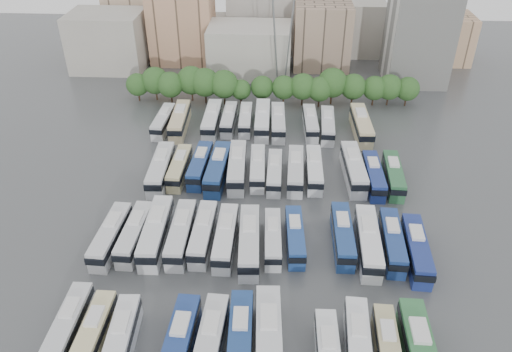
# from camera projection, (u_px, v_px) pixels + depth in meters

# --- Properties ---
(ground) EXTENTS (220.00, 220.00, 0.00)m
(ground) POSITION_uv_depth(u_px,v_px,m) (263.00, 222.00, 76.35)
(ground) COLOR #424447
(ground) RESTS_ON ground
(tree_line) EXTENTS (64.51, 7.82, 8.25)m
(tree_line) POSITION_uv_depth(u_px,v_px,m) (267.00, 85.00, 109.08)
(tree_line) COLOR black
(tree_line) RESTS_ON ground
(city_buildings) EXTENTS (102.00, 35.00, 20.00)m
(city_buildings) POSITION_uv_depth(u_px,v_px,m) (247.00, 28.00, 132.22)
(city_buildings) COLOR #9E998E
(city_buildings) RESTS_ON ground
(apartment_tower) EXTENTS (14.00, 14.00, 26.00)m
(apartment_tower) POSITION_uv_depth(u_px,v_px,m) (420.00, 27.00, 115.90)
(apartment_tower) COLOR silver
(apartment_tower) RESTS_ON ground
(electricity_pylon) EXTENTS (9.00, 6.91, 33.83)m
(electricity_pylon) POSITION_uv_depth(u_px,v_px,m) (283.00, 9.00, 107.62)
(electricity_pylon) COLOR slate
(electricity_pylon) RESTS_ON ground
(bus_r0_s0) EXTENTS (2.55, 11.57, 3.63)m
(bus_r0_s0) POSITION_uv_depth(u_px,v_px,m) (68.00, 327.00, 57.38)
(bus_r0_s0) COLOR silver
(bus_r0_s0) RESTS_ON ground
(bus_r0_s1) EXTENTS (2.58, 11.34, 3.55)m
(bus_r0_s1) POSITION_uv_depth(u_px,v_px,m) (93.00, 335.00, 56.41)
(bus_r0_s1) COLOR beige
(bus_r0_s1) RESTS_ON ground
(bus_r0_s2) EXTENTS (3.18, 11.97, 3.72)m
(bus_r0_s2) POSITION_uv_depth(u_px,v_px,m) (120.00, 343.00, 55.50)
(bus_r0_s2) COLOR silver
(bus_r0_s2) RESTS_ON ground
(bus_r0_s4) EXTENTS (3.26, 12.70, 3.95)m
(bus_r0_s4) POSITION_uv_depth(u_px,v_px,m) (179.00, 346.00, 55.00)
(bus_r0_s4) COLOR navy
(bus_r0_s4) RESTS_ON ground
(bus_r0_s5) EXTENTS (3.28, 12.36, 3.84)m
(bus_r0_s5) POSITION_uv_depth(u_px,v_px,m) (210.00, 344.00, 55.30)
(bus_r0_s5) COLOR silver
(bus_r0_s5) RESTS_ON ground
(bus_r0_s6) EXTENTS (3.11, 12.31, 3.84)m
(bus_r0_s6) POSITION_uv_depth(u_px,v_px,m) (240.00, 339.00, 55.79)
(bus_r0_s6) COLOR navy
(bus_r0_s6) RESTS_ON ground
(bus_r0_s7) EXTENTS (3.63, 13.69, 4.26)m
(bus_r0_s7) POSITION_uv_depth(u_px,v_px,m) (269.00, 340.00, 55.44)
(bus_r0_s7) COLOR silver
(bus_r0_s7) RESTS_ON ground
(bus_r0_s10) EXTENTS (3.20, 12.04, 3.74)m
(bus_r0_s10) POSITION_uv_depth(u_px,v_px,m) (358.00, 346.00, 55.12)
(bus_r0_s10) COLOR silver
(bus_r0_s10) RESTS_ON ground
(bus_r0_s11) EXTENTS (2.70, 10.90, 3.40)m
(bus_r0_s11) POSITION_uv_depth(u_px,v_px,m) (388.00, 349.00, 54.96)
(bus_r0_s11) COLOR tan
(bus_r0_s11) RESTS_ON ground
(bus_r1_s0) EXTENTS (3.20, 12.22, 3.80)m
(bus_r1_s0) POSITION_uv_depth(u_px,v_px,m) (111.00, 235.00, 70.77)
(bus_r1_s0) COLOR silver
(bus_r1_s0) RESTS_ON ground
(bus_r1_s1) EXTENTS (3.00, 11.94, 3.72)m
(bus_r1_s1) POSITION_uv_depth(u_px,v_px,m) (135.00, 233.00, 71.20)
(bus_r1_s1) COLOR silver
(bus_r1_s1) RESTS_ON ground
(bus_r1_s2) EXTENTS (3.23, 13.43, 4.19)m
(bus_r1_s2) POSITION_uv_depth(u_px,v_px,m) (156.00, 232.00, 71.15)
(bus_r1_s2) COLOR silver
(bus_r1_s2) RESTS_ON ground
(bus_r1_s3) EXTENTS (2.78, 12.51, 3.92)m
(bus_r1_s3) POSITION_uv_depth(u_px,v_px,m) (181.00, 233.00, 71.02)
(bus_r1_s3) COLOR silver
(bus_r1_s3) RESTS_ON ground
(bus_r1_s4) EXTENTS (2.84, 12.05, 3.77)m
(bus_r1_s4) POSITION_uv_depth(u_px,v_px,m) (203.00, 233.00, 71.17)
(bus_r1_s4) COLOR silver
(bus_r1_s4) RESTS_ON ground
(bus_r1_s5) EXTENTS (2.72, 12.10, 3.79)m
(bus_r1_s5) POSITION_uv_depth(u_px,v_px,m) (226.00, 237.00, 70.46)
(bus_r1_s5) COLOR silver
(bus_r1_s5) RESTS_ON ground
(bus_r1_s6) EXTENTS (3.44, 13.07, 4.06)m
(bus_r1_s6) POSITION_uv_depth(u_px,v_px,m) (249.00, 241.00, 69.56)
(bus_r1_s6) COLOR silver
(bus_r1_s6) RESTS_ON ground
(bus_r1_s7) EXTENTS (2.76, 10.86, 3.38)m
(bus_r1_s7) POSITION_uv_depth(u_px,v_px,m) (273.00, 238.00, 70.59)
(bus_r1_s7) COLOR silver
(bus_r1_s7) RESTS_ON ground
(bus_r1_s8) EXTENTS (2.95, 11.15, 3.47)m
(bus_r1_s8) POSITION_uv_depth(u_px,v_px,m) (295.00, 236.00, 70.89)
(bus_r1_s8) COLOR navy
(bus_r1_s8) RESTS_ON ground
(bus_r1_s10) EXTENTS (2.66, 12.05, 3.78)m
(bus_r1_s10) POSITION_uv_depth(u_px,v_px,m) (343.00, 235.00, 70.86)
(bus_r1_s10) COLOR navy
(bus_r1_s10) RESTS_ON ground
(bus_r1_s11) EXTENTS (3.26, 13.16, 4.10)m
(bus_r1_s11) POSITION_uv_depth(u_px,v_px,m) (368.00, 242.00, 69.44)
(bus_r1_s11) COLOR white
(bus_r1_s11) RESTS_ON ground
(bus_r1_s12) EXTENTS (3.11, 12.02, 3.74)m
(bus_r1_s12) POSITION_uv_depth(u_px,v_px,m) (392.00, 241.00, 69.77)
(bus_r1_s12) COLOR navy
(bus_r1_s12) RESTS_ON ground
(bus_r1_s13) EXTENTS (3.25, 12.40, 3.86)m
(bus_r1_s13) POSITION_uv_depth(u_px,v_px,m) (416.00, 249.00, 68.26)
(bus_r1_s13) COLOR navy
(bus_r1_s13) RESTS_ON ground
(bus_r2_s1) EXTENTS (3.26, 13.30, 4.15)m
(bus_r2_s1) POSITION_uv_depth(u_px,v_px,m) (161.00, 169.00, 85.15)
(bus_r2_s1) COLOR silver
(bus_r2_s1) RESTS_ON ground
(bus_r2_s2) EXTENTS (2.73, 11.48, 3.59)m
(bus_r2_s2) POSITION_uv_depth(u_px,v_px,m) (180.00, 167.00, 86.01)
(bus_r2_s2) COLOR #C8BD89
(bus_r2_s2) RESTS_ON ground
(bus_r2_s3) EXTENTS (3.17, 12.10, 3.76)m
(bus_r2_s3) POSITION_uv_depth(u_px,v_px,m) (200.00, 165.00, 86.46)
(bus_r2_s3) COLOR navy
(bus_r2_s3) RESTS_ON ground
(bus_r2_s4) EXTENTS (3.53, 13.46, 4.19)m
(bus_r2_s4) POSITION_uv_depth(u_px,v_px,m) (218.00, 168.00, 85.16)
(bus_r2_s4) COLOR navy
(bus_r2_s4) RESTS_ON ground
(bus_r2_s5) EXTENTS (3.43, 13.30, 4.14)m
(bus_r2_s5) POSITION_uv_depth(u_px,v_px,m) (237.00, 167.00, 85.65)
(bus_r2_s5) COLOR silver
(bus_r2_s5) RESTS_ON ground
(bus_r2_s6) EXTENTS (2.92, 11.60, 3.61)m
(bus_r2_s6) POSITION_uv_depth(u_px,v_px,m) (258.00, 168.00, 85.88)
(bus_r2_s6) COLOR silver
(bus_r2_s6) RESTS_ON ground
(bus_r2_s7) EXTENTS (2.47, 11.18, 3.51)m
(bus_r2_s7) POSITION_uv_depth(u_px,v_px,m) (275.00, 172.00, 84.81)
(bus_r2_s7) COLOR silver
(bus_r2_s7) RESTS_ON ground
(bus_r2_s8) EXTENTS (2.94, 12.27, 3.83)m
(bus_r2_s8) POSITION_uv_depth(u_px,v_px,m) (295.00, 170.00, 85.03)
(bus_r2_s8) COLOR silver
(bus_r2_s8) RESTS_ON ground
(bus_r2_s9) EXTENTS (2.61, 11.94, 3.74)m
(bus_r2_s9) POSITION_uv_depth(u_px,v_px,m) (314.00, 169.00, 85.36)
(bus_r2_s9) COLOR silver
(bus_r2_s9) RESTS_ON ground
(bus_r2_s11) EXTENTS (3.55, 13.52, 4.20)m
(bus_r2_s11) POSITION_uv_depth(u_px,v_px,m) (354.00, 168.00, 85.17)
(bus_r2_s11) COLOR silver
(bus_r2_s11) RESTS_ON ground
(bus_r2_s12) EXTENTS (2.72, 11.83, 3.70)m
(bus_r2_s12) POSITION_uv_depth(u_px,v_px,m) (374.00, 175.00, 83.83)
(bus_r2_s12) COLOR navy
(bus_r2_s12) RESTS_ON ground
(bus_r2_s13) EXTENTS (3.10, 11.93, 3.71)m
(bus_r2_s13) POSITION_uv_depth(u_px,v_px,m) (393.00, 175.00, 83.88)
(bus_r2_s13) COLOR #2B653B
(bus_r2_s13) RESTS_ON ground
(bus_r3_s0) EXTENTS (3.03, 11.51, 3.58)m
(bus_r3_s0) POSITION_uv_depth(u_px,v_px,m) (163.00, 121.00, 100.56)
(bus_r3_s0) COLOR silver
(bus_r3_s0) RESTS_ON ground
(bus_r3_s1) EXTENTS (3.28, 13.13, 4.09)m
(bus_r3_s1) POSITION_uv_depth(u_px,v_px,m) (180.00, 120.00, 100.25)
(bus_r3_s1) COLOR #CEBA8E
(bus_r3_s1) RESTS_ON ground
(bus_r3_s3) EXTENTS (2.84, 12.94, 4.06)m
(bus_r3_s3) POSITION_uv_depth(u_px,v_px,m) (212.00, 120.00, 100.59)
(bus_r3_s3) COLOR silver
(bus_r3_s3) RESTS_ON ground
(bus_r3_s4) EXTENTS (2.57, 11.30, 3.54)m
(bus_r3_s4) POSITION_uv_depth(u_px,v_px,m) (229.00, 119.00, 101.35)
(bus_r3_s4) COLOR silver
(bus_r3_s4) RESTS_ON ground
(bus_r3_s5) EXTENTS (2.69, 11.11, 3.47)m
(bus_r3_s5) POSITION_uv_depth(u_px,v_px,m) (246.00, 119.00, 101.29)
(bus_r3_s5) COLOR silver
(bus_r3_s5) RESTS_ON ground
(bus_r3_s6) EXTENTS (3.12, 13.31, 4.16)m
(bus_r3_s6) POSITION_uv_depth(u_px,v_px,m) (262.00, 120.00, 100.41)
(bus_r3_s6) COLOR white
(bus_r3_s6) RESTS_ON ground
(bus_r3_s7) EXTENTS (3.14, 12.53, 3.90)m
(bus_r3_s7) POSITION_uv_depth(u_px,v_px,m) (278.00, 122.00, 99.88)
(bus_r3_s7) COLOR silver
(bus_r3_s7) RESTS_ON ground
(bus_r3_s9) EXTENTS (2.98, 11.70, 3.64)m
(bus_r3_s9) POSITION_uv_depth(u_px,v_px,m) (310.00, 123.00, 99.93)
(bus_r3_s9) COLOR silver
(bus_r3_s9) RESTS_ON ground
(bus_r3_s10) EXTENTS (3.09, 12.03, 3.75)m
(bus_r3_s10) POSITION_uv_depth(u_px,v_px,m) (327.00, 125.00, 98.89)
(bus_r3_s10) COLOR silver
(bus_r3_s10) RESTS_ON ground
(bus_r3_s12) EXTENTS (3.38, 13.59, 4.24)m
(bus_r3_s12) POSITION_uv_depth(u_px,v_px,m) (361.00, 125.00, 98.43)
(bus_r3_s12) COLOR beige
(bus_r3_s12) RESTS_ON ground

